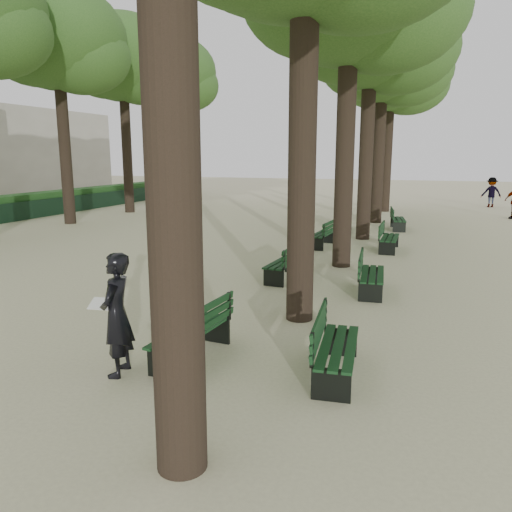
% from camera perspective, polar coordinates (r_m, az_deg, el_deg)
% --- Properties ---
extents(ground, '(120.00, 120.00, 0.00)m').
position_cam_1_polar(ground, '(7.84, -11.58, -12.55)').
color(ground, beige).
rests_on(ground, ground).
extents(tree_central_3, '(6.00, 6.00, 9.95)m').
position_cam_1_polar(tree_central_3, '(19.78, 13.08, 24.35)').
color(tree_central_3, '#33261C').
rests_on(tree_central_3, ground).
extents(tree_central_4, '(6.00, 6.00, 9.95)m').
position_cam_1_polar(tree_central_4, '(24.65, 14.39, 21.66)').
color(tree_central_4, '#33261C').
rests_on(tree_central_4, ground).
extents(tree_central_5, '(6.00, 6.00, 9.95)m').
position_cam_1_polar(tree_central_5, '(29.56, 15.24, 19.86)').
color(tree_central_5, '#33261C').
rests_on(tree_central_5, ground).
extents(tree_far_3, '(6.00, 6.00, 10.45)m').
position_cam_1_polar(tree_far_3, '(25.26, -21.82, 22.11)').
color(tree_far_3, '#33261C').
rests_on(tree_far_3, ground).
extents(tree_far_4, '(6.00, 6.00, 10.45)m').
position_cam_1_polar(tree_far_4, '(29.23, -15.04, 20.95)').
color(tree_far_4, '#33261C').
rests_on(tree_far_4, ground).
extents(tree_far_5, '(6.00, 6.00, 10.45)m').
position_cam_1_polar(tree_far_5, '(33.48, -10.01, 19.91)').
color(tree_far_5, '#33261C').
rests_on(tree_far_5, ground).
extents(bench_left_0, '(0.74, 1.85, 0.92)m').
position_cam_1_polar(bench_left_0, '(8.01, -7.37, -9.76)').
color(bench_left_0, black).
rests_on(bench_left_0, ground).
extents(bench_left_1, '(0.70, 1.84, 0.92)m').
position_cam_1_polar(bench_left_1, '(12.88, 3.26, -1.49)').
color(bench_left_1, black).
rests_on(bench_left_1, ground).
extents(bench_left_2, '(0.72, 1.84, 0.92)m').
position_cam_1_polar(bench_left_2, '(17.58, 7.59, 1.94)').
color(bench_left_2, black).
rests_on(bench_left_2, ground).
extents(bench_left_3, '(0.78, 1.86, 0.92)m').
position_cam_1_polar(bench_left_3, '(21.82, 9.85, 3.72)').
color(bench_left_3, black).
rests_on(bench_left_3, ground).
extents(bench_right_0, '(0.72, 1.84, 0.92)m').
position_cam_1_polar(bench_right_0, '(7.46, 9.19, -11.47)').
color(bench_right_0, black).
rests_on(bench_right_0, ground).
extents(bench_right_1, '(0.71, 1.84, 0.92)m').
position_cam_1_polar(bench_right_1, '(11.91, 13.06, -2.85)').
color(bench_right_1, black).
rests_on(bench_right_1, ground).
extents(bench_right_2, '(0.59, 1.80, 0.92)m').
position_cam_1_polar(bench_right_2, '(17.25, 14.97, 1.46)').
color(bench_right_2, black).
rests_on(bench_right_2, ground).
extents(bench_right_3, '(0.80, 1.86, 0.92)m').
position_cam_1_polar(bench_right_3, '(22.28, 15.92, 3.61)').
color(bench_right_3, black).
rests_on(bench_right_3, ground).
extents(man_with_map, '(0.69, 0.78, 1.82)m').
position_cam_1_polar(man_with_map, '(7.49, -15.64, -6.48)').
color(man_with_map, black).
rests_on(man_with_map, ground).
extents(pedestrian_b, '(1.22, 0.57, 1.81)m').
position_cam_1_polar(pedestrian_b, '(33.88, 25.31, 6.60)').
color(pedestrian_b, '#262628').
rests_on(pedestrian_b, ground).
extents(pedestrian_a, '(0.34, 0.78, 1.58)m').
position_cam_1_polar(pedestrian_a, '(33.59, 4.62, 7.42)').
color(pedestrian_a, '#262628').
rests_on(pedestrian_a, ground).
extents(building_far, '(12.00, 16.00, 7.00)m').
position_cam_1_polar(building_far, '(51.52, -27.13, 10.65)').
color(building_far, '#B7B2A3').
rests_on(building_far, ground).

